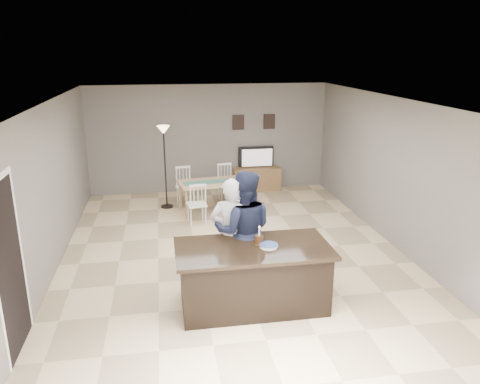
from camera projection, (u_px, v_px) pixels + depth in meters
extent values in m
plane|color=#D2B586|center=(233.00, 253.00, 8.41)|extent=(8.00, 8.00, 0.00)
plane|color=slate|center=(209.00, 139.00, 11.78)|extent=(6.00, 0.00, 6.00)
plane|color=slate|center=(300.00, 298.00, 4.24)|extent=(6.00, 0.00, 6.00)
plane|color=slate|center=(49.00, 189.00, 7.53)|extent=(0.00, 8.00, 8.00)
plane|color=slate|center=(396.00, 173.00, 8.49)|extent=(0.00, 8.00, 8.00)
plane|color=white|center=(233.00, 101.00, 7.62)|extent=(8.00, 8.00, 0.00)
cube|color=black|center=(253.00, 278.00, 6.59)|extent=(2.00, 1.00, 0.85)
cube|color=black|center=(253.00, 249.00, 6.45)|extent=(2.15, 1.10, 0.05)
cube|color=brown|center=(257.00, 179.00, 12.07)|extent=(1.20, 0.40, 0.60)
imported|color=black|center=(257.00, 157.00, 11.97)|extent=(0.91, 0.12, 0.53)
plane|color=orange|center=(257.00, 158.00, 11.89)|extent=(0.78, 0.00, 0.78)
cube|color=black|center=(238.00, 122.00, 11.76)|extent=(0.30, 0.02, 0.38)
cube|color=black|center=(269.00, 122.00, 11.89)|extent=(0.30, 0.02, 0.38)
plane|color=black|center=(11.00, 269.00, 5.45)|extent=(0.00, 2.10, 2.10)
imported|color=#AFAFB3|center=(232.00, 235.00, 6.94)|extent=(0.72, 0.56, 1.74)
imported|color=#161B31|center=(244.00, 231.00, 6.95)|extent=(0.99, 0.83, 1.84)
cylinder|color=gold|center=(259.00, 243.00, 6.56)|extent=(0.17, 0.17, 0.00)
cylinder|color=#3D2210|center=(259.00, 240.00, 6.54)|extent=(0.12, 0.12, 0.11)
cylinder|color=white|center=(259.00, 232.00, 6.51)|extent=(0.02, 0.02, 0.12)
sphere|color=#FFBF4C|center=(259.00, 227.00, 6.49)|extent=(0.02, 0.02, 0.02)
cylinder|color=white|center=(269.00, 247.00, 6.44)|extent=(0.26, 0.26, 0.01)
cylinder|color=white|center=(269.00, 246.00, 6.44)|extent=(0.26, 0.26, 0.01)
cylinder|color=white|center=(269.00, 245.00, 6.43)|extent=(0.26, 0.26, 0.01)
cylinder|color=navy|center=(269.00, 244.00, 6.43)|extent=(0.26, 0.26, 0.00)
cube|color=tan|center=(212.00, 183.00, 10.40)|extent=(1.56, 1.01, 0.04)
cylinder|color=tan|center=(187.00, 205.00, 10.00)|extent=(0.06, 0.06, 0.65)
cylinder|color=tan|center=(236.00, 191.00, 10.99)|extent=(0.06, 0.06, 0.65)
cube|color=#467E65|center=(212.00, 182.00, 10.39)|extent=(1.32, 0.49, 0.01)
cube|color=white|center=(197.00, 204.00, 9.74)|extent=(0.43, 0.42, 0.04)
cylinder|color=white|center=(191.00, 217.00, 9.63)|extent=(0.03, 0.03, 0.39)
cylinder|color=white|center=(203.00, 211.00, 9.98)|extent=(0.03, 0.03, 0.39)
cube|color=white|center=(198.00, 185.00, 9.46)|extent=(0.35, 0.07, 0.05)
cube|color=white|center=(243.00, 200.00, 10.03)|extent=(0.43, 0.42, 0.04)
cylinder|color=white|center=(238.00, 212.00, 9.91)|extent=(0.03, 0.03, 0.39)
cylinder|color=white|center=(247.00, 207.00, 10.27)|extent=(0.03, 0.03, 0.39)
cube|color=white|center=(245.00, 181.00, 9.74)|extent=(0.35, 0.07, 0.05)
cube|color=white|center=(185.00, 188.00, 10.91)|extent=(0.43, 0.42, 0.04)
cylinder|color=white|center=(190.00, 194.00, 11.15)|extent=(0.03, 0.03, 0.39)
cylinder|color=white|center=(180.00, 199.00, 10.80)|extent=(0.03, 0.03, 0.39)
cube|color=white|center=(183.00, 167.00, 10.93)|extent=(0.35, 0.07, 0.05)
cube|color=white|center=(226.00, 184.00, 11.20)|extent=(0.43, 0.42, 0.04)
cylinder|color=white|center=(231.00, 191.00, 11.44)|extent=(0.03, 0.03, 0.39)
cylinder|color=white|center=(222.00, 195.00, 11.08)|extent=(0.03, 0.03, 0.39)
cube|color=white|center=(224.00, 164.00, 11.22)|extent=(0.35, 0.07, 0.05)
cylinder|color=black|center=(167.00, 206.00, 10.86)|extent=(0.28, 0.28, 0.03)
cylinder|color=black|center=(165.00, 170.00, 10.61)|extent=(0.04, 0.04, 1.74)
cone|color=#FBD28A|center=(163.00, 130.00, 10.34)|extent=(0.28, 0.28, 0.18)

